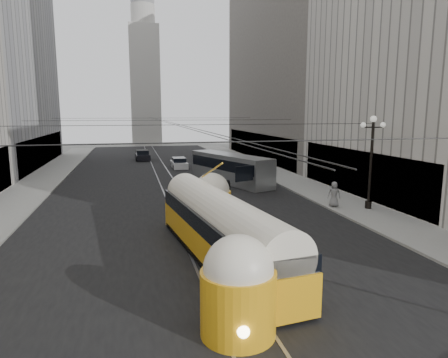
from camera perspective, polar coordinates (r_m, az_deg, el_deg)
road at (r=39.26m, az=-8.11°, el=-0.46°), size 20.00×85.00×0.02m
sidewalk_left at (r=43.43m, az=-24.51°, el=-0.17°), size 4.00×72.00×0.15m
sidewalk_right at (r=45.23m, az=6.80°, el=0.99°), size 4.00×72.00×0.15m
rail_left at (r=39.20m, az=-9.20°, el=-0.50°), size 0.12×85.00×0.04m
rail_right at (r=39.33m, az=-7.02°, el=-0.42°), size 0.12×85.00×0.04m
building_right_far at (r=59.61m, az=10.62°, el=18.62°), size 12.60×32.60×32.60m
distant_tower at (r=86.48m, az=-11.28°, el=14.83°), size 6.00×6.00×31.36m
lamppost_right_mid at (r=28.98m, az=20.29°, el=2.98°), size 1.86×0.44×6.37m
catenary at (r=37.69m, az=-8.00°, el=8.12°), size 25.00×72.00×0.23m
streetcar at (r=18.20m, az=-0.48°, el=-7.04°), size 3.97×14.65×3.21m
city_bus at (r=38.31m, az=0.88°, el=1.68°), size 5.92×11.30×2.77m
sedan_white_far at (r=48.81m, az=-6.44°, el=2.23°), size 1.75×4.15×1.31m
sedan_dark_far at (r=58.08m, az=-11.58°, el=3.32°), size 2.10×4.61×1.43m
pedestrian_sidewalk_right at (r=29.15m, az=15.46°, el=-2.11°), size 1.01×0.82×1.79m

